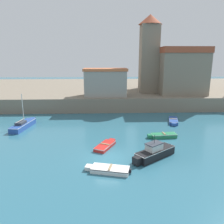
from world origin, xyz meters
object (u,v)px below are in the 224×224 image
church (171,67)px  harbor_shed_near_wharf (105,82)px  dinghy_red_3 (105,145)px  motorboat_black_2 (154,152)px  dinghy_blue_1 (173,121)px  dinghy_green_5 (163,135)px  dinghy_white_0 (109,169)px  sailboat_blue_4 (23,125)px

church → harbor_shed_near_wharf: 16.50m
dinghy_red_3 → harbor_shed_near_wharf: harbor_shed_near_wharf is taller
dinghy_red_3 → church: bearing=59.7°
motorboat_black_2 → dinghy_red_3: bearing=149.6°
motorboat_black_2 → dinghy_red_3: (-5.08, 2.98, -0.38)m
dinghy_blue_1 → motorboat_black_2: size_ratio=0.88×
dinghy_green_5 → harbor_shed_near_wharf: size_ratio=0.45×
dinghy_red_3 → dinghy_blue_1: bearing=41.3°
dinghy_green_5 → church: size_ratio=0.24×
dinghy_white_0 → motorboat_black_2: bearing=29.1°
dinghy_white_0 → dinghy_red_3: size_ratio=1.10×
dinghy_blue_1 → dinghy_green_5: bearing=-117.5°
dinghy_white_0 → sailboat_blue_4: size_ratio=0.68×
motorboat_black_2 → dinghy_red_3: motorboat_black_2 is taller
dinghy_white_0 → church: size_ratio=0.27×
dinghy_white_0 → dinghy_green_5: size_ratio=1.10×
dinghy_green_5 → motorboat_black_2: bearing=-113.0°
sailboat_blue_4 → harbor_shed_near_wharf: size_ratio=0.74×
harbor_shed_near_wharf → dinghy_white_0: bearing=-89.9°
dinghy_white_0 → harbor_shed_near_wharf: bearing=90.1°
dinghy_white_0 → dinghy_red_3: (-0.26, 5.66, -0.01)m
dinghy_white_0 → dinghy_blue_1: size_ratio=0.97×
dinghy_blue_1 → dinghy_green_5: size_ratio=1.14×
church → motorboat_black_2: bearing=-109.3°
dinghy_green_5 → sailboat_blue_4: bearing=166.2°
dinghy_blue_1 → harbor_shed_near_wharf: (-10.92, 10.01, 5.21)m
dinghy_red_3 → sailboat_blue_4: 14.48m
sailboat_blue_4 → dinghy_green_5: bearing=-13.8°
dinghy_red_3 → dinghy_green_5: (7.59, 2.96, 0.06)m
dinghy_blue_1 → dinghy_green_5: dinghy_green_5 is taller
dinghy_white_0 → harbor_shed_near_wharf: size_ratio=0.50×
sailboat_blue_4 → dinghy_green_5: sailboat_blue_4 is taller
sailboat_blue_4 → church: bearing=33.6°
motorboat_black_2 → harbor_shed_near_wharf: harbor_shed_near_wharf is taller
dinghy_white_0 → motorboat_black_2: motorboat_black_2 is taller
dinghy_white_0 → motorboat_black_2: (4.81, 2.68, 0.37)m
motorboat_black_2 → harbor_shed_near_wharf: (-4.86, 22.77, 4.88)m
dinghy_red_3 → sailboat_blue_4: (-12.20, 7.80, 0.25)m
dinghy_blue_1 → harbor_shed_near_wharf: bearing=137.5°
dinghy_green_5 → harbor_shed_near_wharf: harbor_shed_near_wharf is taller
dinghy_red_3 → harbor_shed_near_wharf: size_ratio=0.45×
dinghy_white_0 → harbor_shed_near_wharf: harbor_shed_near_wharf is taller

